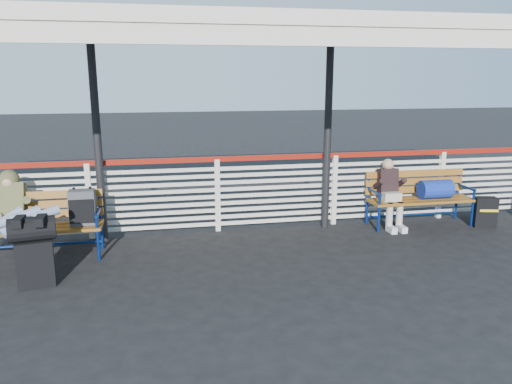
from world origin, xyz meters
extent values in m
plane|color=black|center=(0.00, 0.00, 0.00)|extent=(60.00, 60.00, 0.00)
cube|color=silver|center=(0.00, 1.90, 0.60)|extent=(12.00, 0.04, 1.04)
cube|color=maroon|center=(0.00, 1.90, 1.20)|extent=(12.00, 0.06, 0.08)
cube|color=silver|center=(0.00, 0.90, 3.08)|extent=(12.60, 3.60, 0.16)
cube|color=silver|center=(0.00, -0.85, 2.95)|extent=(12.60, 0.06, 0.30)
cylinder|color=black|center=(-1.80, 1.75, 1.50)|extent=(0.12, 0.12, 3.00)
cylinder|color=black|center=(1.80, 1.75, 1.50)|extent=(0.12, 0.12, 3.00)
cube|color=black|center=(-2.44, 0.12, 0.29)|extent=(0.46, 0.32, 0.58)
cylinder|color=black|center=(-2.44, 0.12, 0.73)|extent=(0.57, 0.38, 0.29)
cube|color=#98601D|center=(-2.64, 1.07, 0.45)|extent=(1.80, 0.50, 0.04)
cube|color=#98601D|center=(-2.64, 1.33, 0.72)|extent=(1.80, 0.10, 0.40)
cylinder|color=navy|center=(-1.79, 0.87, 0.23)|extent=(0.04, 0.04, 0.45)
cylinder|color=navy|center=(-1.79, 1.34, 0.45)|extent=(0.04, 0.04, 0.90)
cube|color=#4C4E54|center=(-1.99, 1.09, 0.72)|extent=(0.35, 0.22, 0.49)
cube|color=#98601D|center=(3.41, 1.50, 0.45)|extent=(1.80, 0.50, 0.04)
cube|color=#98601D|center=(3.41, 1.76, 0.72)|extent=(1.80, 0.10, 0.40)
cylinder|color=navy|center=(2.56, 1.30, 0.23)|extent=(0.04, 0.04, 0.45)
cylinder|color=navy|center=(4.26, 1.30, 0.23)|extent=(0.04, 0.04, 0.45)
cylinder|color=navy|center=(2.56, 1.77, 0.45)|extent=(0.04, 0.04, 0.90)
cylinder|color=navy|center=(4.26, 1.77, 0.45)|extent=(0.04, 0.04, 0.90)
cylinder|color=navy|center=(3.66, 1.50, 0.63)|extent=(0.54, 0.32, 0.32)
cube|color=#7F8EAB|center=(-2.99, 1.12, 0.54)|extent=(0.36, 0.26, 0.18)
cube|color=#4B4F2A|center=(-2.99, 1.32, 0.80)|extent=(0.42, 0.38, 0.53)
sphere|color=#4B4F2A|center=(-2.99, 1.42, 1.08)|extent=(0.28, 0.28, 0.28)
sphere|color=tan|center=(-2.99, 1.38, 1.07)|extent=(0.21, 0.21, 0.21)
cube|color=black|center=(-2.56, 0.06, 0.84)|extent=(0.11, 0.27, 0.10)
cube|color=black|center=(-2.32, 0.06, 0.84)|extent=(0.11, 0.27, 0.10)
cube|color=#B9B7A8|center=(2.86, 1.53, 0.53)|extent=(0.30, 0.24, 0.16)
cube|color=black|center=(2.86, 1.67, 0.78)|extent=(0.32, 0.23, 0.42)
sphere|color=tan|center=(2.86, 1.69, 1.05)|extent=(0.19, 0.19, 0.19)
cylinder|color=#B9B7A8|center=(2.77, 1.35, 0.24)|extent=(0.11, 0.11, 0.46)
cylinder|color=#B9B7A8|center=(2.95, 1.35, 0.24)|extent=(0.11, 0.11, 0.46)
cube|color=silver|center=(2.77, 1.25, 0.05)|extent=(0.10, 0.24, 0.10)
cube|color=silver|center=(2.95, 1.25, 0.05)|extent=(0.10, 0.24, 0.10)
cube|color=black|center=(4.46, 1.25, 0.25)|extent=(0.40, 0.28, 0.51)
cube|color=yellow|center=(4.46, 1.14, 0.30)|extent=(0.30, 0.09, 0.04)
camera|label=1|loc=(-0.93, -5.97, 2.51)|focal=35.00mm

